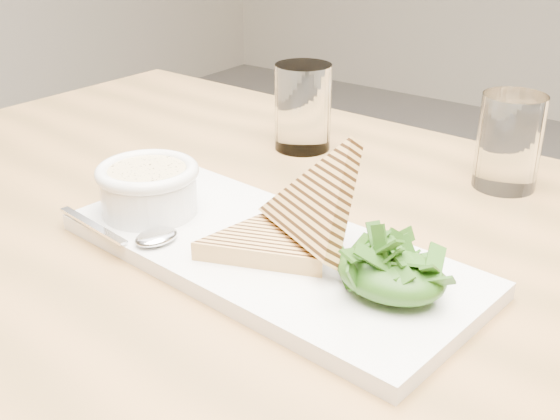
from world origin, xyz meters
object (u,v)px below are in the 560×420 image
Objects in this scene: glass_far at (509,142)px; glass_near at (303,107)px; platter at (268,253)px; soup_bowl at (149,195)px; table_top at (255,236)px.

glass_near is at bearing -172.96° from glass_far.
platter is 0.36m from glass_far.
table_top is at bearing 42.46° from soup_bowl.
glass_far reaches higher than soup_bowl.
platter reaches higher than table_top.
glass_far is (0.19, 0.27, 0.08)m from table_top.
platter is 3.68× the size of glass_far.
glass_far is at bearing 7.04° from glass_near.
soup_bowl is 0.44m from glass_far.
soup_bowl is (-0.09, -0.08, 0.06)m from table_top.
platter is at bearing -61.25° from glass_near.
soup_bowl is (-0.15, -0.01, 0.03)m from platter.
glass_far is at bearing 69.51° from platter.
glass_near is (-0.01, 0.31, 0.02)m from soup_bowl.
glass_near is 0.29m from glass_far.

